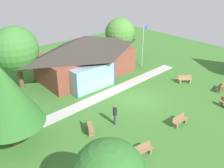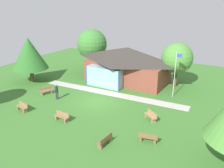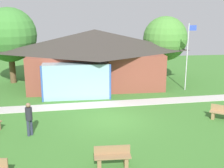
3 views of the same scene
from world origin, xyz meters
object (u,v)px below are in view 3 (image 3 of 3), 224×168
at_px(bench_mid_right, 224,114).
at_px(visitor_strolling_lawn, 29,117).
at_px(bench_front_center, 112,157).
at_px(tree_behind_pavilion_right, 165,39).
at_px(pavilion, 94,57).
at_px(flagpole, 188,54).
at_px(tree_behind_pavilion_left, 9,35).

xyz_separation_m(bench_mid_right, visitor_strolling_lawn, (-10.77, -0.76, 0.62)).
distance_m(bench_front_center, visitor_strolling_lawn, 5.16).
height_order(visitor_strolling_lawn, tree_behind_pavilion_right, tree_behind_pavilion_right).
bearing_deg(tree_behind_pavilion_right, visitor_strolling_lawn, -133.91).
bearing_deg(tree_behind_pavilion_right, pavilion, -168.50).
height_order(flagpole, tree_behind_pavilion_left, tree_behind_pavilion_left).
relative_size(visitor_strolling_lawn, tree_behind_pavilion_left, 0.27).
distance_m(flagpole, bench_mid_right, 6.93).
xyz_separation_m(bench_mid_right, bench_front_center, (-6.99, -4.21, 0.00)).
relative_size(pavilion, tree_behind_pavilion_right, 2.03).
relative_size(bench_mid_right, bench_front_center, 0.98).
bearing_deg(flagpole, tree_behind_pavilion_left, 163.81).
bearing_deg(flagpole, bench_mid_right, -91.63).
bearing_deg(tree_behind_pavilion_left, bench_front_center, -65.28).
distance_m(visitor_strolling_lawn, tree_behind_pavilion_left, 12.07).
bearing_deg(bench_mid_right, flagpole, -55.97).
bearing_deg(visitor_strolling_lawn, bench_mid_right, 141.38).
height_order(visitor_strolling_lawn, tree_behind_pavilion_left, tree_behind_pavilion_left).
relative_size(pavilion, flagpole, 2.21).
relative_size(pavilion, visitor_strolling_lawn, 6.56).
bearing_deg(tree_behind_pavilion_right, tree_behind_pavilion_left, 176.86).
xyz_separation_m(pavilion, tree_behind_pavilion_right, (6.26, 1.27, 1.28)).
relative_size(bench_mid_right, tree_behind_pavilion_right, 0.26).
height_order(bench_mid_right, tree_behind_pavilion_right, tree_behind_pavilion_right).
height_order(flagpole, tree_behind_pavilion_right, tree_behind_pavilion_right).
bearing_deg(flagpole, tree_behind_pavilion_right, 103.33).
bearing_deg(flagpole, bench_front_center, -123.88).
height_order(bench_front_center, tree_behind_pavilion_right, tree_behind_pavilion_right).
xyz_separation_m(flagpole, bench_front_center, (-7.17, -10.68, -2.47)).
bearing_deg(bench_mid_right, tree_behind_pavilion_left, -1.72).
distance_m(flagpole, visitor_strolling_lawn, 13.25).
distance_m(pavilion, visitor_strolling_lawn, 10.17).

